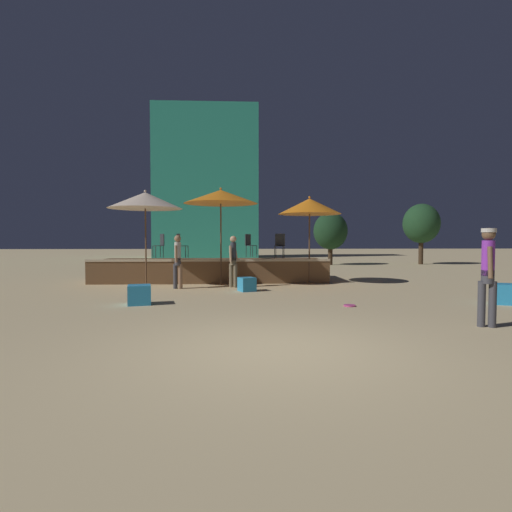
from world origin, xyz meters
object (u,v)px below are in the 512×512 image
object	(u,v)px
cube_seat_1	(247,284)
background_tree_0	(421,224)
person_2	(178,260)
bistro_chair_2	(280,243)
cube_seat_0	(503,294)
patio_umbrella_2	(310,206)
person_0	(488,271)
background_tree_1	(330,231)
person_1	(233,260)
patio_umbrella_1	(221,197)
bistro_chair_0	(180,243)
cube_seat_2	(139,295)
frisbee_disc	(350,305)
patio_umbrella_0	(145,201)
bistro_chair_1	(160,243)
bistro_chair_3	(250,243)

from	to	relation	value
cube_seat_1	background_tree_0	world-z (taller)	background_tree_0
person_2	bistro_chair_2	distance (m)	3.94
cube_seat_0	background_tree_0	distance (m)	16.17
patio_umbrella_2	person_0	bearing A→B (deg)	-74.97
background_tree_1	cube_seat_1	bearing A→B (deg)	-113.88
patio_umbrella_2	person_1	bearing A→B (deg)	-159.67
patio_umbrella_1	person_2	bearing A→B (deg)	-143.96
person_2	bistro_chair_2	xyz separation A→B (m)	(3.43, 1.87, 0.50)
person_0	bistro_chair_0	size ratio (longest dim) A/B	1.96
bistro_chair_2	cube_seat_2	bearing A→B (deg)	-114.18
person_0	frisbee_disc	distance (m)	3.08
patio_umbrella_0	person_1	xyz separation A→B (m)	(2.95, -0.65, -1.96)
patio_umbrella_0	background_tree_1	bearing A→B (deg)	50.35
person_2	background_tree_1	bearing A→B (deg)	-115.41
bistro_chair_0	bistro_chair_1	size ratio (longest dim) A/B	1.00
patio_umbrella_2	bistro_chair_2	size ratio (longest dim) A/B	3.41
bistro_chair_3	person_1	bearing A→B (deg)	-155.59
bistro_chair_3	background_tree_0	distance (m)	14.04
patio_umbrella_1	person_1	bearing A→B (deg)	-58.36
bistro_chair_2	background_tree_1	size ratio (longest dim) A/B	0.28
cube_seat_0	person_1	bearing A→B (deg)	150.69
patio_umbrella_0	cube_seat_0	bearing A→B (deg)	-24.49
bistro_chair_1	cube_seat_0	bearing A→B (deg)	24.71
patio_umbrella_0	bistro_chair_1	world-z (taller)	patio_umbrella_0
patio_umbrella_2	cube_seat_1	xyz separation A→B (m)	(-2.24, -1.96, -2.51)
cube_seat_2	patio_umbrella_2	bearing A→B (deg)	41.33
bistro_chair_0	cube_seat_2	bearing A→B (deg)	152.36
patio_umbrella_1	cube_seat_2	size ratio (longest dim) A/B	5.19
patio_umbrella_0	bistro_chair_2	xyz separation A→B (m)	(4.63, 0.95, -1.45)
bistro_chair_1	bistro_chair_3	size ratio (longest dim) A/B	1.00
cube_seat_2	person_2	xyz separation A→B (m)	(0.47, 3.03, 0.68)
frisbee_disc	cube_seat_1	bearing A→B (deg)	129.46
patio_umbrella_0	patio_umbrella_2	size ratio (longest dim) A/B	1.05
bistro_chair_2	background_tree_0	bearing A→B (deg)	59.21
person_1	person_2	distance (m)	1.77
patio_umbrella_1	person_1	distance (m)	2.25
patio_umbrella_1	bistro_chair_1	size ratio (longest dim) A/B	3.68
bistro_chair_2	frisbee_disc	distance (m)	5.68
bistro_chair_0	bistro_chair_2	distance (m)	3.66
patio_umbrella_1	bistro_chair_3	bearing A→B (deg)	64.32
frisbee_disc	background_tree_1	xyz separation A→B (m)	(3.07, 15.03, 2.04)
person_2	bistro_chair_0	world-z (taller)	bistro_chair_0
bistro_chair_0	background_tree_0	world-z (taller)	background_tree_0
frisbee_disc	patio_umbrella_0	bearing A→B (deg)	141.96
patio_umbrella_2	frisbee_disc	world-z (taller)	patio_umbrella_2
cube_seat_1	background_tree_1	xyz separation A→B (m)	(5.40, 12.20, 1.85)
bistro_chair_3	frisbee_disc	world-z (taller)	bistro_chair_3
person_0	patio_umbrella_2	bearing A→B (deg)	-53.63
patio_umbrella_1	bistro_chair_1	xyz separation A→B (m)	(-2.38, 1.75, -1.59)
person_0	bistro_chair_1	xyz separation A→B (m)	(-7.37, 8.53, 0.41)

